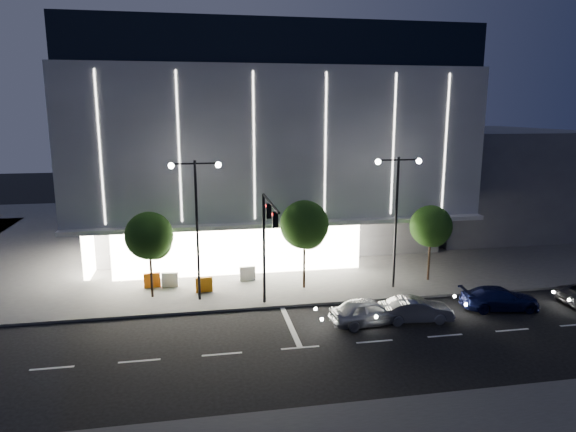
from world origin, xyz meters
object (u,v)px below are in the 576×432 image
at_px(street_lamp_east, 397,203).
at_px(barrier_d, 247,273).
at_px(street_lamp_west, 197,210).
at_px(barrier_b, 170,280).
at_px(barrier_c, 204,285).
at_px(traffic_mast, 267,232).
at_px(car_second, 416,310).
at_px(car_third, 500,298).
at_px(car_lead, 368,311).
at_px(tree_right, 431,228).
at_px(barrier_a, 152,280).
at_px(tree_mid, 305,227).
at_px(tree_left, 150,238).

distance_m(street_lamp_east, barrier_d, 11.43).
xyz_separation_m(street_lamp_west, barrier_b, (-1.95, 2.73, -5.31)).
bearing_deg(barrier_c, traffic_mast, -52.38).
distance_m(traffic_mast, street_lamp_east, 9.43).
distance_m(traffic_mast, street_lamp_west, 4.89).
bearing_deg(car_second, car_third, -77.14).
bearing_deg(car_lead, car_second, -97.98).
bearing_deg(street_lamp_east, car_third, -42.03).
xyz_separation_m(barrier_b, barrier_d, (5.33, 0.42, 0.00)).
distance_m(tree_right, barrier_d, 13.23).
distance_m(tree_right, barrier_a, 19.52).
relative_size(street_lamp_west, barrier_d, 8.18).
height_order(tree_mid, barrier_a, tree_mid).
distance_m(car_second, car_third, 5.88).
distance_m(street_lamp_east, tree_mid, 6.27).
relative_size(traffic_mast, tree_left, 1.24).
distance_m(tree_left, tree_mid, 10.00).
bearing_deg(barrier_c, tree_left, 179.83).
relative_size(traffic_mast, barrier_d, 6.43).
relative_size(tree_left, tree_right, 1.04).
distance_m(barrier_a, barrier_b, 1.19).
bearing_deg(car_lead, street_lamp_east, -40.16).
height_order(street_lamp_east, barrier_b, street_lamp_east).
relative_size(street_lamp_west, tree_left, 1.57).
bearing_deg(car_lead, tree_mid, 14.92).
height_order(traffic_mast, car_lead, traffic_mast).
bearing_deg(barrier_d, barrier_b, -178.82).
height_order(car_lead, barrier_a, car_lead).
xyz_separation_m(tree_right, barrier_a, (-19.17, 1.82, -3.23)).
bearing_deg(barrier_a, car_lead, -41.99).
xyz_separation_m(car_lead, car_second, (2.82, -0.10, -0.07)).
xyz_separation_m(tree_mid, car_third, (11.02, -5.57, -3.65)).
distance_m(street_lamp_west, tree_left, 3.69).
distance_m(street_lamp_east, tree_right, 3.81).
distance_m(street_lamp_west, car_second, 14.36).
distance_m(tree_left, car_second, 16.83).
xyz_separation_m(tree_mid, barrier_c, (-6.71, 0.29, -3.68)).
bearing_deg(car_third, tree_mid, 70.50).
xyz_separation_m(tree_mid, barrier_d, (-3.65, 2.13, -3.68)).
xyz_separation_m(street_lamp_east, car_third, (5.05, -4.55, -5.27)).
distance_m(street_lamp_west, barrier_b, 6.28).
height_order(tree_right, barrier_b, tree_right).
xyz_separation_m(traffic_mast, street_lamp_west, (-4.00, 2.66, 0.93)).
bearing_deg(car_third, street_lamp_west, 83.16).
bearing_deg(barrier_a, barrier_d, -6.41).
height_order(tree_mid, car_third, tree_mid).
relative_size(street_lamp_east, barrier_c, 8.18).
distance_m(street_lamp_west, tree_right, 16.19).
xyz_separation_m(car_third, barrier_b, (-20.00, 7.29, -0.03)).
bearing_deg(car_third, street_lamp_east, 55.28).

